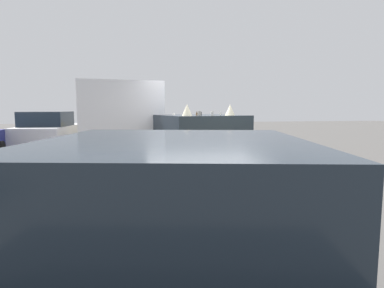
% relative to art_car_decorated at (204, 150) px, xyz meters
% --- Properties ---
extents(ground_plane, '(60.00, 60.00, 0.00)m').
position_rel_art_car_decorated_xyz_m(ground_plane, '(-0.07, -0.02, -0.74)').
color(ground_plane, '#514F4C').
extents(art_car_decorated, '(4.67, 2.84, 1.74)m').
position_rel_art_car_decorated_xyz_m(art_car_decorated, '(0.00, 0.00, 0.00)').
color(art_car_decorated, '#D8BC7F').
rests_on(art_car_decorated, ground).
extents(parked_van_row_back_center, '(5.33, 2.72, 2.29)m').
position_rel_art_car_decorated_xyz_m(parked_van_row_back_center, '(3.18, 2.08, 0.54)').
color(parked_van_row_back_center, silver).
rests_on(parked_van_row_back_center, ground).
extents(parked_sedan_far_left, '(4.10, 2.24, 1.53)m').
position_rel_art_car_decorated_xyz_m(parked_sedan_far_left, '(6.65, 4.67, 0.01)').
color(parked_sedan_far_left, white).
rests_on(parked_sedan_far_left, ground).
extents(parked_sedan_far_right, '(4.37, 2.69, 1.47)m').
position_rel_art_car_decorated_xyz_m(parked_sedan_far_right, '(-4.51, 1.26, -0.02)').
color(parked_sedan_far_right, black).
rests_on(parked_sedan_far_right, ground).
extents(parked_sedan_near_left, '(4.36, 2.28, 1.40)m').
position_rel_art_car_decorated_xyz_m(parked_sedan_near_left, '(8.05, 1.15, -0.05)').
color(parked_sedan_near_left, gold).
rests_on(parked_sedan_near_left, ground).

